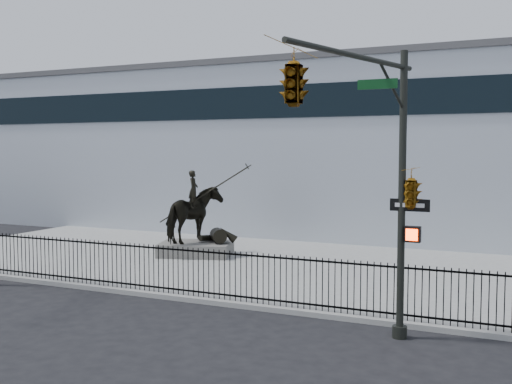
% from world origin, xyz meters
% --- Properties ---
extents(ground, '(120.00, 120.00, 0.00)m').
position_xyz_m(ground, '(0.00, 0.00, 0.00)').
color(ground, black).
rests_on(ground, ground).
extents(plaza, '(30.00, 12.00, 0.15)m').
position_xyz_m(plaza, '(0.00, 7.00, 0.07)').
color(plaza, gray).
rests_on(plaza, ground).
extents(building, '(44.00, 14.00, 9.00)m').
position_xyz_m(building, '(0.00, 20.00, 4.50)').
color(building, '#B7BDC7').
rests_on(building, ground).
extents(picket_fence, '(22.10, 0.10, 1.50)m').
position_xyz_m(picket_fence, '(0.00, 1.25, 0.90)').
color(picket_fence, black).
rests_on(picket_fence, plaza).
extents(statue_plinth, '(3.43, 2.81, 0.56)m').
position_xyz_m(statue_plinth, '(-3.01, 7.48, 0.43)').
color(statue_plinth, '#55524D').
rests_on(statue_plinth, plaza).
extents(equestrian_statue, '(3.66, 2.83, 3.22)m').
position_xyz_m(equestrian_statue, '(-2.95, 7.50, 1.87)').
color(equestrian_statue, black).
rests_on(equestrian_statue, statue_plinth).
extents(traffic_signal_right, '(2.17, 6.86, 7.00)m').
position_xyz_m(traffic_signal_right, '(6.47, -2.00, 4.85)').
color(traffic_signal_right, black).
rests_on(traffic_signal_right, ground).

